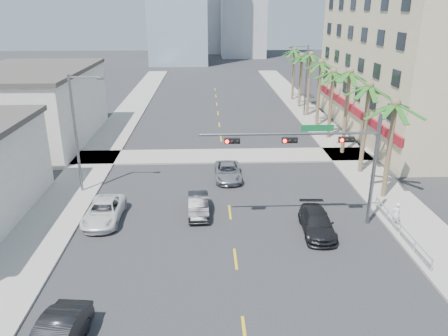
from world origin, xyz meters
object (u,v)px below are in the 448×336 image
object	(u,v)px
traffic_signal_mast	(325,151)
car_lane_center	(228,172)
car_parked_far	(104,211)
pedestrian	(396,214)
car_lane_right	(317,223)
car_lane_left	(198,205)

from	to	relation	value
traffic_signal_mast	car_lane_center	size ratio (longest dim) A/B	2.44
car_parked_far	pedestrian	world-z (taller)	pedestrian
car_lane_right	pedestrian	xyz separation A→B (m)	(5.23, 0.43, 0.28)
traffic_signal_mast	car_lane_right	size ratio (longest dim) A/B	2.41
traffic_signal_mast	car_lane_right	distance (m)	4.54
car_parked_far	traffic_signal_mast	bearing A→B (deg)	-3.68
car_parked_far	car_lane_left	bearing A→B (deg)	7.79
car_lane_right	pedestrian	distance (m)	5.25
car_parked_far	car_lane_right	world-z (taller)	car_parked_far
car_lane_left	pedestrian	size ratio (longest dim) A/B	2.47
car_lane_center	car_lane_right	world-z (taller)	car_lane_right
traffic_signal_mast	car_lane_right	bearing A→B (deg)	-113.18
traffic_signal_mast	car_lane_right	xyz separation A→B (m)	(-0.45, -1.05, -4.39)
car_parked_far	car_lane_center	world-z (taller)	car_parked_far
car_lane_left	pedestrian	xyz separation A→B (m)	(12.74, -2.50, 0.30)
car_lane_center	traffic_signal_mast	bearing A→B (deg)	-56.68
car_lane_right	car_lane_left	bearing A→B (deg)	161.25
car_lane_left	car_parked_far	bearing A→B (deg)	-175.02
car_lane_center	car_lane_right	xyz separation A→B (m)	(5.17, -9.41, 0.04)
traffic_signal_mast	car_parked_far	distance (m)	14.93
car_lane_left	car_lane_center	world-z (taller)	car_lane_left
car_parked_far	car_lane_right	bearing A→B (deg)	-8.11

